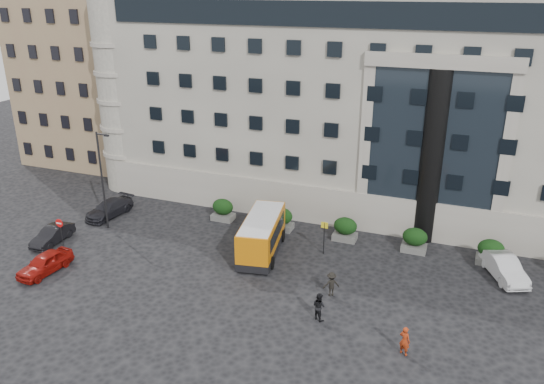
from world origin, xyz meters
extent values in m
plane|color=black|center=(0.00, 0.00, 0.00)|extent=(120.00, 120.00, 0.00)
cube|color=gray|center=(6.00, 22.00, 9.00)|extent=(44.00, 24.00, 18.00)
cylinder|color=black|center=(12.00, 10.30, 6.50)|extent=(1.80, 1.80, 13.00)
cube|color=#8E7052|center=(-24.00, 20.00, 10.00)|extent=(14.00, 14.00, 20.00)
cube|color=#82644B|center=(-27.00, 38.00, 11.00)|extent=(13.00, 13.00, 22.00)
cube|color=#50504E|center=(-4.00, 7.80, 0.25)|extent=(1.80, 1.20, 0.50)
ellipsoid|color=black|center=(-4.00, 7.80, 1.17)|extent=(1.80, 1.26, 1.34)
cube|color=#50504E|center=(1.20, 7.80, 0.25)|extent=(1.80, 1.20, 0.50)
ellipsoid|color=black|center=(1.20, 7.80, 1.17)|extent=(1.80, 1.26, 1.34)
cube|color=#50504E|center=(6.40, 7.80, 0.25)|extent=(1.80, 1.20, 0.50)
ellipsoid|color=black|center=(6.40, 7.80, 1.17)|extent=(1.80, 1.26, 1.34)
cube|color=#50504E|center=(11.60, 7.80, 0.25)|extent=(1.80, 1.20, 0.50)
ellipsoid|color=black|center=(11.60, 7.80, 1.17)|extent=(1.80, 1.26, 1.34)
cube|color=#50504E|center=(16.80, 7.80, 0.25)|extent=(1.80, 1.20, 0.50)
ellipsoid|color=black|center=(16.80, 7.80, 1.17)|extent=(1.80, 1.26, 1.34)
cylinder|color=#262628|center=(-12.00, 3.00, 4.00)|extent=(0.16, 0.16, 8.00)
cylinder|color=#262628|center=(-11.55, 3.00, 7.85)|extent=(0.90, 0.12, 0.12)
cube|color=black|center=(-11.10, 3.00, 7.80)|extent=(0.35, 0.18, 0.14)
cylinder|color=#262628|center=(5.50, 5.00, 1.25)|extent=(0.08, 0.08, 2.50)
cube|color=yellow|center=(5.50, 5.00, 2.30)|extent=(0.50, 0.06, 0.45)
cylinder|color=#262628|center=(-13.00, -1.00, 1.10)|extent=(0.08, 0.08, 2.20)
cylinder|color=red|center=(-13.00, -1.06, 2.00)|extent=(0.64, 0.05, 0.64)
cube|color=white|center=(-13.00, -1.10, 2.00)|extent=(0.45, 0.04, 0.10)
cube|color=#CA6D09|center=(1.24, 3.52, 1.66)|extent=(3.40, 6.96, 2.21)
cube|color=black|center=(1.24, 3.52, 0.45)|extent=(3.45, 7.01, 0.55)
cube|color=black|center=(1.24, 3.52, 1.86)|extent=(3.21, 5.53, 1.00)
cube|color=silver|center=(1.24, 3.52, 2.71)|extent=(3.23, 6.62, 0.18)
cylinder|color=black|center=(0.48, 1.22, 0.45)|extent=(0.43, 0.93, 0.90)
cylinder|color=black|center=(2.73, 1.62, 0.45)|extent=(0.43, 0.93, 0.90)
cylinder|color=black|center=(-0.25, 5.43, 0.45)|extent=(0.43, 0.93, 0.90)
cylinder|color=black|center=(2.00, 5.82, 0.45)|extent=(0.43, 0.93, 0.90)
cube|color=maroon|center=(-14.87, 18.95, 1.49)|extent=(2.71, 3.75, 2.40)
cube|color=maroon|center=(-14.48, 16.49, 1.10)|extent=(2.32, 1.84, 1.63)
cube|color=black|center=(-14.38, 15.82, 1.44)|extent=(1.82, 0.40, 0.77)
cylinder|color=black|center=(-15.54, 16.42, 0.40)|extent=(0.37, 0.83, 0.80)
cylinder|color=black|center=(-13.46, 16.74, 0.40)|extent=(0.37, 0.83, 0.80)
cylinder|color=black|center=(-16.03, 19.54, 0.40)|extent=(0.37, 0.83, 0.80)
cylinder|color=black|center=(-13.94, 19.87, 0.40)|extent=(0.37, 0.83, 0.80)
imported|color=maroon|center=(-11.50, -4.40, 0.69)|extent=(1.99, 4.17, 1.38)
imported|color=black|center=(-14.24, -0.69, 0.63)|extent=(1.60, 3.92, 1.26)
imported|color=black|center=(-13.36, 5.05, 0.67)|extent=(2.42, 4.80, 1.34)
imported|color=black|center=(-15.73, 13.46, 0.76)|extent=(2.69, 5.53, 1.51)
imported|color=silver|center=(17.67, 6.13, 0.75)|extent=(3.34, 4.80, 1.50)
imported|color=#A72F10|center=(12.58, -4.36, 0.85)|extent=(0.73, 0.63, 1.69)
imported|color=black|center=(7.45, -2.92, 0.86)|extent=(1.04, 0.97, 1.72)
imported|color=black|center=(7.47, -0.20, 0.81)|extent=(1.21, 1.05, 1.62)
camera|label=1|loc=(14.37, -28.48, 18.38)|focal=35.00mm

